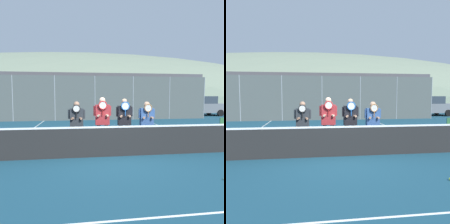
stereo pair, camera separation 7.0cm
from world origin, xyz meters
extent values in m
plane|color=navy|center=(0.00, 0.00, 0.00)|extent=(120.00, 120.00, 0.00)
ellipsoid|color=slate|center=(0.00, 60.30, 0.00)|extent=(133.15, 73.97, 25.89)
cube|color=tan|center=(1.00, 16.89, 1.84)|extent=(19.83, 5.00, 3.68)
cube|color=#4C4C51|center=(1.00, 16.89, 3.86)|extent=(20.33, 5.50, 0.36)
cylinder|color=gray|center=(-6.02, 10.14, 1.70)|extent=(0.06, 0.06, 3.40)
cylinder|color=gray|center=(-3.01, 10.14, 1.70)|extent=(0.06, 0.06, 3.40)
cylinder|color=gray|center=(0.00, 10.14, 1.70)|extent=(0.06, 0.06, 3.40)
cylinder|color=gray|center=(3.01, 10.14, 1.70)|extent=(0.06, 0.06, 3.40)
cylinder|color=gray|center=(6.02, 10.14, 1.70)|extent=(0.06, 0.06, 3.40)
cylinder|color=gray|center=(9.02, 10.14, 1.70)|extent=(0.06, 0.06, 3.40)
cube|color=#4C5451|center=(0.00, 10.14, 1.70)|extent=(18.05, 0.02, 3.40)
cube|color=black|center=(0.00, 0.00, 0.46)|extent=(10.08, 0.02, 0.92)
cube|color=white|center=(0.00, 0.00, 0.94)|extent=(10.08, 0.03, 0.06)
cube|color=white|center=(-3.82, 3.00, 0.00)|extent=(0.05, 16.00, 0.01)
cube|color=white|center=(3.82, 3.00, 0.00)|extent=(0.05, 16.00, 0.01)
cube|color=white|center=(0.00, -3.50, 0.00)|extent=(7.63, 0.05, 0.01)
cylinder|color=#232838|center=(-1.34, 0.95, 0.41)|extent=(0.13, 0.13, 0.82)
cylinder|color=#232838|center=(-1.09, 0.95, 0.41)|extent=(0.13, 0.13, 0.82)
cube|color=#282D33|center=(-1.21, 0.95, 1.14)|extent=(0.45, 0.22, 0.65)
sphere|color=#997056|center=(-1.21, 0.95, 1.61)|extent=(0.20, 0.20, 0.20)
cylinder|color=#282D33|center=(-1.46, 0.95, 1.27)|extent=(0.08, 0.08, 0.32)
cylinder|color=#282D33|center=(-0.96, 0.95, 1.27)|extent=(0.08, 0.08, 0.32)
cylinder|color=#997056|center=(-1.32, 0.86, 1.13)|extent=(0.16, 0.27, 0.08)
cylinder|color=#997056|center=(-1.10, 0.86, 1.13)|extent=(0.16, 0.27, 0.08)
cylinder|color=black|center=(-1.21, 0.77, 1.25)|extent=(0.03, 0.03, 0.20)
torus|color=black|center=(-1.21, 0.77, 1.47)|extent=(0.27, 0.03, 0.27)
cylinder|color=silver|center=(-1.21, 0.77, 1.47)|extent=(0.22, 0.00, 0.22)
cylinder|color=white|center=(-0.45, 0.95, 0.44)|extent=(0.13, 0.13, 0.89)
cylinder|color=white|center=(-0.18, 0.95, 0.44)|extent=(0.13, 0.13, 0.89)
cube|color=maroon|center=(-0.32, 0.95, 1.24)|extent=(0.49, 0.22, 0.70)
sphere|color=#DBB293|center=(-0.32, 0.95, 1.74)|extent=(0.22, 0.22, 0.22)
cylinder|color=maroon|center=(-0.59, 0.95, 1.38)|extent=(0.08, 0.08, 0.35)
cylinder|color=maroon|center=(-0.05, 0.95, 1.38)|extent=(0.08, 0.08, 0.35)
cylinder|color=#DBB293|center=(-0.44, 0.86, 1.22)|extent=(0.16, 0.27, 0.08)
cylinder|color=#DBB293|center=(-0.19, 0.86, 1.22)|extent=(0.16, 0.27, 0.08)
cylinder|color=red|center=(-0.32, 0.77, 1.34)|extent=(0.03, 0.03, 0.20)
torus|color=red|center=(-0.32, 0.77, 1.58)|extent=(0.30, 0.03, 0.30)
cylinder|color=silver|center=(-0.32, 0.77, 1.58)|extent=(0.25, 0.00, 0.25)
cylinder|color=black|center=(0.34, 0.91, 0.43)|extent=(0.13, 0.13, 0.87)
cylinder|color=black|center=(0.59, 0.91, 0.43)|extent=(0.13, 0.13, 0.87)
cube|color=black|center=(0.46, 0.91, 1.21)|extent=(0.46, 0.22, 0.69)
sphere|color=tan|center=(0.46, 0.91, 1.71)|extent=(0.19, 0.19, 0.19)
cylinder|color=black|center=(0.21, 0.91, 1.34)|extent=(0.08, 0.08, 0.34)
cylinder|color=black|center=(0.72, 0.91, 1.34)|extent=(0.08, 0.08, 0.34)
cylinder|color=tan|center=(0.35, 0.82, 1.19)|extent=(0.16, 0.27, 0.08)
cylinder|color=tan|center=(0.58, 0.82, 1.19)|extent=(0.16, 0.27, 0.08)
cylinder|color=#1E5BAD|center=(0.46, 0.73, 1.31)|extent=(0.03, 0.03, 0.20)
torus|color=#1E5BAD|center=(0.46, 0.73, 1.55)|extent=(0.31, 0.03, 0.31)
cylinder|color=silver|center=(0.46, 0.73, 1.55)|extent=(0.25, 0.00, 0.25)
cylinder|color=white|center=(1.17, 0.95, 0.41)|extent=(0.13, 0.13, 0.81)
cylinder|color=white|center=(1.43, 0.95, 0.41)|extent=(0.13, 0.13, 0.81)
cube|color=#335693|center=(1.30, 0.95, 1.14)|extent=(0.47, 0.22, 0.64)
sphere|color=tan|center=(1.30, 0.95, 1.59)|extent=(0.21, 0.21, 0.21)
cylinder|color=#335693|center=(1.03, 0.95, 1.26)|extent=(0.08, 0.08, 0.31)
cylinder|color=#335693|center=(1.56, 0.95, 1.26)|extent=(0.08, 0.08, 0.31)
cylinder|color=tan|center=(1.18, 0.86, 1.12)|extent=(0.16, 0.27, 0.08)
cylinder|color=tan|center=(1.41, 0.86, 1.12)|extent=(0.16, 0.27, 0.08)
cylinder|color=#936033|center=(1.30, 0.77, 1.24)|extent=(0.03, 0.03, 0.20)
torus|color=#936033|center=(1.30, 0.77, 1.47)|extent=(0.29, 0.03, 0.29)
cylinder|color=silver|center=(1.30, 0.77, 1.47)|extent=(0.24, 0.00, 0.24)
cube|color=maroon|center=(-4.90, 12.62, 0.70)|extent=(4.05, 1.71, 0.80)
cube|color=#2D3842|center=(-4.90, 12.62, 1.43)|extent=(2.23, 1.58, 0.66)
cylinder|color=black|center=(-3.58, 11.74, 0.30)|extent=(0.60, 0.16, 0.60)
cylinder|color=black|center=(-3.58, 13.50, 0.30)|extent=(0.60, 0.16, 0.60)
cylinder|color=black|center=(-6.21, 11.74, 0.30)|extent=(0.60, 0.16, 0.60)
cylinder|color=black|center=(-6.21, 13.50, 0.30)|extent=(0.60, 0.16, 0.60)
cube|color=#B2B7BC|center=(-0.07, 12.13, 0.70)|extent=(4.24, 1.75, 0.81)
cube|color=#2D3842|center=(-0.07, 12.13, 1.44)|extent=(2.33, 1.61, 0.66)
cylinder|color=black|center=(1.31, 11.24, 0.30)|extent=(0.60, 0.16, 0.60)
cylinder|color=black|center=(1.31, 13.03, 0.30)|extent=(0.60, 0.16, 0.60)
cylinder|color=black|center=(-1.45, 11.24, 0.30)|extent=(0.60, 0.16, 0.60)
cylinder|color=black|center=(-1.45, 13.03, 0.30)|extent=(0.60, 0.16, 0.60)
cube|color=black|center=(4.93, 12.28, 0.71)|extent=(4.38, 1.76, 0.83)
cube|color=#2D3842|center=(4.93, 12.28, 1.46)|extent=(2.41, 1.62, 0.68)
cylinder|color=black|center=(6.35, 11.38, 0.30)|extent=(0.60, 0.16, 0.60)
cylinder|color=black|center=(6.35, 13.18, 0.30)|extent=(0.60, 0.16, 0.60)
cylinder|color=black|center=(3.50, 11.38, 0.30)|extent=(0.60, 0.16, 0.60)
cylinder|color=black|center=(3.50, 13.18, 0.30)|extent=(0.60, 0.16, 0.60)
cube|color=slate|center=(10.10, 12.58, 0.72)|extent=(4.60, 1.78, 0.84)
cube|color=#2D3842|center=(10.10, 12.58, 1.49)|extent=(2.53, 1.64, 0.69)
cylinder|color=black|center=(11.60, 11.66, 0.30)|extent=(0.60, 0.16, 0.60)
cylinder|color=black|center=(11.60, 13.49, 0.30)|extent=(0.60, 0.16, 0.60)
cylinder|color=black|center=(8.61, 11.66, 0.30)|extent=(0.60, 0.16, 0.60)
cylinder|color=black|center=(8.61, 13.49, 0.30)|extent=(0.60, 0.16, 0.60)
cube|color=#333338|center=(5.62, 2.75, 0.20)|extent=(0.06, 0.32, 0.40)
camera|label=1|loc=(-1.05, -6.66, 1.92)|focal=35.00mm
camera|label=2|loc=(-0.98, -6.67, 1.92)|focal=35.00mm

